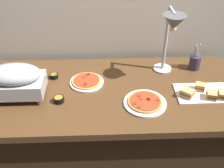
% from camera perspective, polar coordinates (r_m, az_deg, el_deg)
% --- Properties ---
extents(ground_plane, '(8.00, 8.00, 0.00)m').
position_cam_1_polar(ground_plane, '(2.44, -1.19, -15.57)').
color(ground_plane, '#4C443D').
extents(back_wall, '(4.40, 0.04, 2.40)m').
position_cam_1_polar(back_wall, '(2.14, -1.91, 16.53)').
color(back_wall, beige).
rests_on(back_wall, ground_plane).
extents(buffet_table, '(1.90, 0.84, 0.76)m').
position_cam_1_polar(buffet_table, '(2.15, -1.31, -9.19)').
color(buffet_table, brown).
rests_on(buffet_table, ground_plane).
extents(chafing_dish, '(0.36, 0.22, 0.24)m').
position_cam_1_polar(chafing_dish, '(1.88, -19.42, 0.83)').
color(chafing_dish, '#B7BABF').
rests_on(chafing_dish, buffet_table).
extents(heat_lamp, '(0.15, 0.29, 0.50)m').
position_cam_1_polar(heat_lamp, '(1.87, 12.29, 11.12)').
color(heat_lamp, '#B7BABF').
rests_on(heat_lamp, buffet_table).
extents(pizza_plate_front, '(0.24, 0.24, 0.03)m').
position_cam_1_polar(pizza_plate_front, '(1.97, -5.26, 0.51)').
color(pizza_plate_front, white).
rests_on(pizza_plate_front, buffet_table).
extents(pizza_plate_center, '(0.28, 0.28, 0.03)m').
position_cam_1_polar(pizza_plate_center, '(1.79, 6.84, -3.79)').
color(pizza_plate_center, white).
rests_on(pizza_plate_center, buffet_table).
extents(sandwich_platter, '(0.37, 0.22, 0.06)m').
position_cam_1_polar(sandwich_platter, '(1.95, 18.49, -1.76)').
color(sandwich_platter, white).
rests_on(sandwich_platter, buffet_table).
extents(sauce_cup_near, '(0.07, 0.07, 0.04)m').
position_cam_1_polar(sauce_cup_near, '(1.83, -10.96, -3.11)').
color(sauce_cup_near, black).
rests_on(sauce_cup_near, buffet_table).
extents(sauce_cup_far, '(0.06, 0.06, 0.03)m').
position_cam_1_polar(sauce_cup_far, '(2.06, -11.92, 1.68)').
color(sauce_cup_far, black).
rests_on(sauce_cup_far, buffet_table).
extents(utensil_holder, '(0.08, 0.08, 0.22)m').
position_cam_1_polar(utensil_holder, '(2.19, 16.78, 4.41)').
color(utensil_holder, '#383347').
rests_on(utensil_holder, buffet_table).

